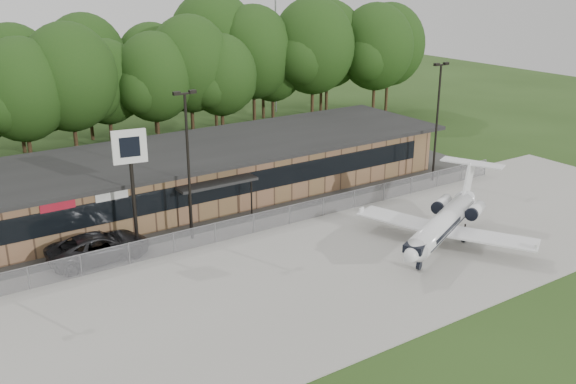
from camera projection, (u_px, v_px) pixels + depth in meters
ground at (417, 323)px, 33.51m from camera, size 160.00×160.00×0.00m
apron at (325, 267)px, 39.78m from camera, size 64.00×18.00×0.08m
parking_lot at (235, 211)px, 48.82m from camera, size 50.00×9.00×0.06m
terminal at (207, 170)px, 51.59m from camera, size 41.00×11.65×4.30m
fence at (266, 221)px, 45.04m from camera, size 46.00×0.04×1.52m
treeline at (123, 75)px, 64.02m from camera, size 72.00×12.00×15.00m
radio_mast at (275, 12)px, 78.60m from camera, size 0.20×0.20×25.00m
light_pole_mid at (188, 156)px, 41.88m from camera, size 1.55×0.30×10.23m
light_pole_right at (437, 114)px, 53.92m from camera, size 1.55×0.30×10.23m
business_jet at (445, 223)px, 42.31m from camera, size 13.20×11.76×4.57m
suv at (99, 247)px, 40.53m from camera, size 6.53×3.23×1.78m
pole_sign at (131, 160)px, 40.05m from camera, size 2.15×0.59×8.15m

